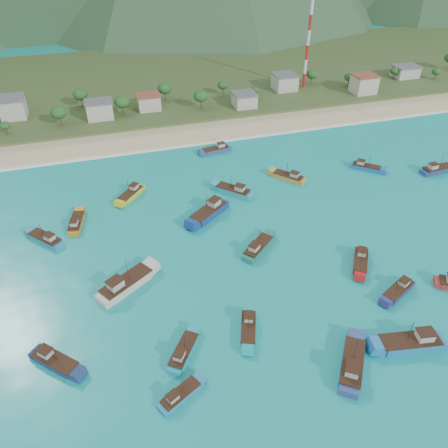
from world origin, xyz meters
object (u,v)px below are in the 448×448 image
object	(u,v)px
radio_tower	(308,45)
boat_27	(131,194)
boat_4	(183,352)
boat_26	(76,223)
boat_15	(360,262)
boat_3	(209,212)
boat_10	(398,291)
boat_9	(46,240)
boat_2	(180,396)
boat_12	(437,170)
boat_23	(55,362)
boat_19	(352,365)
boat_24	(258,248)
boat_14	(126,285)
boat_7	(366,167)
boat_17	(248,329)
boat_13	(289,177)
boat_16	(234,191)
boat_1	(411,343)
boat_5	(216,150)

from	to	relation	value
radio_tower	boat_27	xyz separation A→B (m)	(-84.53, -65.64, -18.79)
boat_4	boat_26	xyz separation A→B (m)	(-18.25, 47.90, 0.02)
boat_27	boat_15	bearing A→B (deg)	178.21
boat_3	boat_10	world-z (taller)	boat_3
boat_3	boat_15	distance (m)	41.09
boat_4	boat_9	xyz separation A→B (m)	(-25.76, 42.93, 0.09)
radio_tower	boat_3	bearing A→B (deg)	-128.83
boat_2	boat_15	size ratio (longest dim) A/B	0.85
boat_15	boat_4	bearing A→B (deg)	49.74
boat_12	boat_23	world-z (taller)	boat_12
boat_19	boat_24	world-z (taller)	boat_19
boat_3	boat_2	bearing A→B (deg)	122.78
boat_9	boat_24	bearing A→B (deg)	-61.87
boat_14	boat_12	bearing A→B (deg)	70.08
radio_tower	boat_7	size ratio (longest dim) A/B	3.98
radio_tower	boat_12	xyz separation A→B (m)	(9.29, -78.99, -18.68)
boat_14	boat_17	xyz separation A→B (m)	(21.93, -18.87, -0.46)
boat_15	boat_17	world-z (taller)	boat_15
boat_13	boat_26	bearing A→B (deg)	144.57
boat_4	boat_17	distance (m)	13.69
boat_2	boat_9	size ratio (longest dim) A/B	0.87
boat_7	boat_12	world-z (taller)	boat_12
boat_14	boat_23	bearing A→B (deg)	-75.90
boat_9	boat_13	size ratio (longest dim) A/B	1.00
boat_13	boat_23	world-z (taller)	boat_23
boat_2	boat_16	size ratio (longest dim) A/B	0.82
boat_9	boat_14	distance (m)	28.16
boat_2	boat_27	bearing A→B (deg)	152.44
boat_13	boat_27	bearing A→B (deg)	134.27
boat_23	boat_14	bearing A→B (deg)	-178.01
boat_12	boat_15	world-z (taller)	boat_12
boat_4	boat_13	world-z (taller)	boat_13
boat_13	boat_14	bearing A→B (deg)	171.17
boat_17	boat_1	bearing A→B (deg)	176.90
boat_5	boat_23	distance (m)	89.13
boat_15	boat_23	bearing A→B (deg)	40.59
boat_5	boat_19	xyz separation A→B (m)	(0.47, -89.28, 0.24)
boat_4	boat_13	xyz separation A→B (m)	(44.58, 53.68, 0.08)
boat_26	boat_23	bearing A→B (deg)	-84.92
boat_4	boat_27	size ratio (longest dim) A/B	0.98
boat_16	boat_17	bearing A→B (deg)	-148.52
boat_5	boat_14	size ratio (longest dim) A/B	0.75
boat_4	boat_5	distance (m)	82.53
boat_24	boat_19	bearing A→B (deg)	-33.36
boat_24	radio_tower	bearing A→B (deg)	108.78
boat_15	boat_23	size ratio (longest dim) A/B	1.04
radio_tower	boat_2	world-z (taller)	radio_tower
boat_1	boat_2	world-z (taller)	boat_1
boat_13	boat_27	xyz separation A→B (m)	(-47.36, 4.18, -0.02)
boat_13	boat_17	size ratio (longest dim) A/B	1.00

